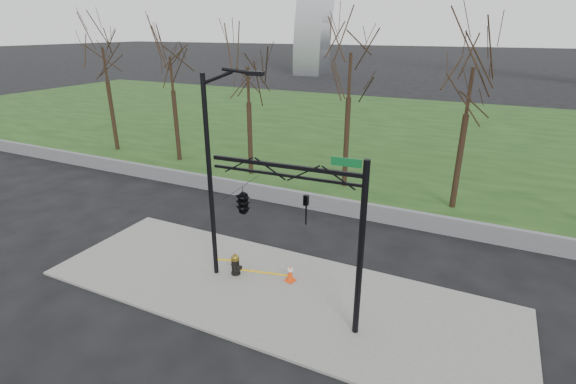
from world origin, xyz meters
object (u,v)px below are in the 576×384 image
at_px(traffic_cone, 290,273).
at_px(traffic_signal_mast, 264,203).
at_px(street_light, 214,166).
at_px(fire_hydrant, 236,265).

height_order(traffic_cone, traffic_signal_mast, traffic_signal_mast).
xyz_separation_m(street_light, traffic_signal_mast, (2.73, -1.19, -0.55)).
height_order(traffic_cone, street_light, street_light).
bearing_deg(traffic_cone, traffic_signal_mast, -90.71).
xyz_separation_m(traffic_cone, traffic_signal_mast, (-0.02, -1.93, 3.70)).
distance_m(traffic_cone, traffic_signal_mast, 4.17).
relative_size(fire_hydrant, street_light, 0.11).
relative_size(fire_hydrant, traffic_cone, 1.32).
relative_size(fire_hydrant, traffic_signal_mast, 0.16).
relative_size(street_light, traffic_signal_mast, 1.37).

